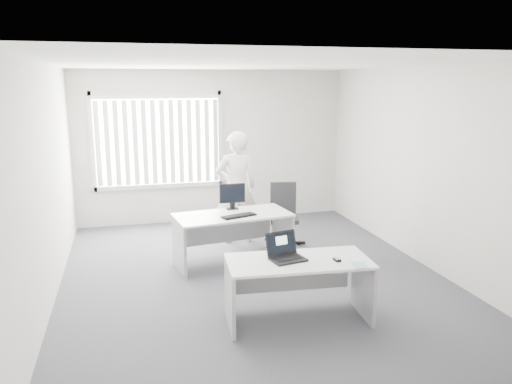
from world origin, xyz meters
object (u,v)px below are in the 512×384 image
object	(u,v)px
desk_far	(233,228)
person	(236,187)
laptop	(288,248)
office_chair	(284,226)
desk_near	(298,277)
monitor	(232,196)

from	to	relation	value
desk_far	person	bearing A→B (deg)	66.92
person	laptop	distance (m)	2.88
desk_far	office_chair	bearing A→B (deg)	26.23
desk_near	desk_far	bearing A→B (deg)	104.10
desk_far	person	distance (m)	1.09
monitor	office_chair	bearing A→B (deg)	22.04
office_chair	person	size ratio (longest dim) A/B	0.55
desk_far	laptop	xyz separation A→B (m)	(0.20, -1.90, 0.31)
desk_near	monitor	distance (m)	2.25
office_chair	laptop	size ratio (longest dim) A/B	2.76
office_chair	monitor	distance (m)	1.17
office_chair	person	bearing A→B (deg)	167.63
desk_near	desk_far	world-z (taller)	desk_far
office_chair	monitor	bearing A→B (deg)	-145.25
office_chair	laptop	xyz separation A→B (m)	(-0.78, -2.55, 0.53)
desk_far	monitor	xyz separation A→B (m)	(0.06, 0.28, 0.40)
person	desk_far	bearing A→B (deg)	73.36
desk_near	monitor	world-z (taller)	monitor
desk_near	person	world-z (taller)	person
laptop	monitor	size ratio (longest dim) A/B	0.95
person	monitor	xyz separation A→B (m)	(-0.22, -0.70, 0.02)
person	monitor	world-z (taller)	person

